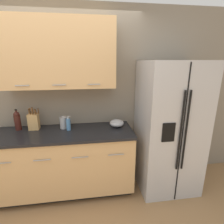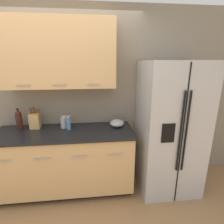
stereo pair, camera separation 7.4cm
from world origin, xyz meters
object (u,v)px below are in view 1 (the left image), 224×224
(refrigerator, at_px, (169,128))
(soap_dispenser, at_px, (68,124))
(knife_block, at_px, (34,121))
(steel_canister, at_px, (63,122))
(mixing_bowl, at_px, (117,123))
(wine_bottle, at_px, (17,120))

(refrigerator, xyz_separation_m, soap_dispenser, (-1.41, 0.11, 0.09))
(refrigerator, relative_size, knife_block, 5.91)
(steel_canister, relative_size, mixing_bowl, 0.89)
(refrigerator, relative_size, soap_dispenser, 9.18)
(refrigerator, xyz_separation_m, knife_block, (-1.88, 0.21, 0.12))
(mixing_bowl, bearing_deg, knife_block, 176.70)
(refrigerator, distance_m, wine_bottle, 2.11)
(refrigerator, height_order, soap_dispenser, refrigerator)
(knife_block, bearing_deg, steel_canister, -2.49)
(wine_bottle, relative_size, steel_canister, 1.60)
(wine_bottle, height_order, soap_dispenser, wine_bottle)
(knife_block, height_order, mixing_bowl, knife_block)
(knife_block, bearing_deg, mixing_bowl, -3.30)
(refrigerator, xyz_separation_m, wine_bottle, (-2.10, 0.22, 0.14))
(steel_canister, xyz_separation_m, mixing_bowl, (0.75, -0.05, -0.03))
(wine_bottle, bearing_deg, refrigerator, -5.99)
(soap_dispenser, xyz_separation_m, steel_canister, (-0.08, 0.08, -0.00))
(steel_canister, height_order, mixing_bowl, steel_canister)
(knife_block, height_order, soap_dispenser, knife_block)
(knife_block, relative_size, wine_bottle, 1.07)
(soap_dispenser, bearing_deg, refrigerator, -4.41)
(knife_block, distance_m, soap_dispenser, 0.49)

